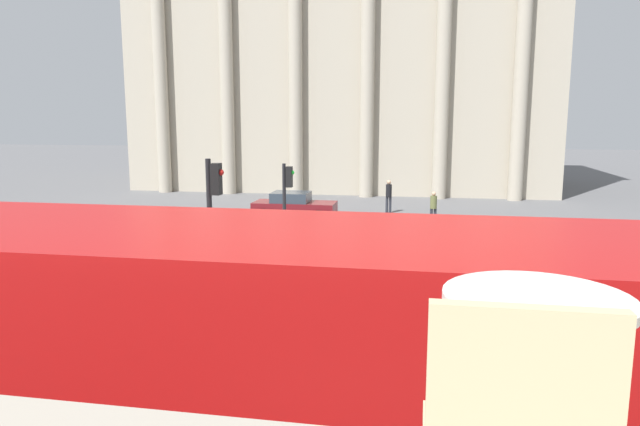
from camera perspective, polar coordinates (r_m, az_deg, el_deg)
name	(u,v)px	position (r m, az deg, el deg)	size (l,w,h in m)	color
double_decker_bus	(157,390)	(6.53, -15.95, -16.68)	(11.18, 2.75, 3.99)	black
cafe_dining_table	(534,352)	(2.04, 20.58, -12.90)	(0.60, 0.60, 0.73)	#2D2D30
plaza_building_left	(347,45)	(45.41, 2.69, 16.41)	(29.87, 15.65, 21.23)	#B2A893
traffic_light_near	(213,224)	(12.99, -10.66, -1.14)	(0.42, 0.24, 4.19)	black
traffic_light_mid	(286,200)	(19.36, -3.37, 1.33)	(0.42, 0.24, 3.58)	black
car_maroon	(294,205)	(29.28, -2.64, 0.83)	(4.20, 1.93, 1.35)	black
pedestrian_white	(141,265)	(17.05, -17.50, -4.95)	(0.32, 0.32, 1.67)	#282B33
pedestrian_olive	(433,206)	(28.09, 11.28, 0.73)	(0.32, 0.32, 1.60)	#282B33
pedestrian_black	(389,194)	(31.05, 6.89, 1.90)	(0.32, 0.32, 1.80)	#282B33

